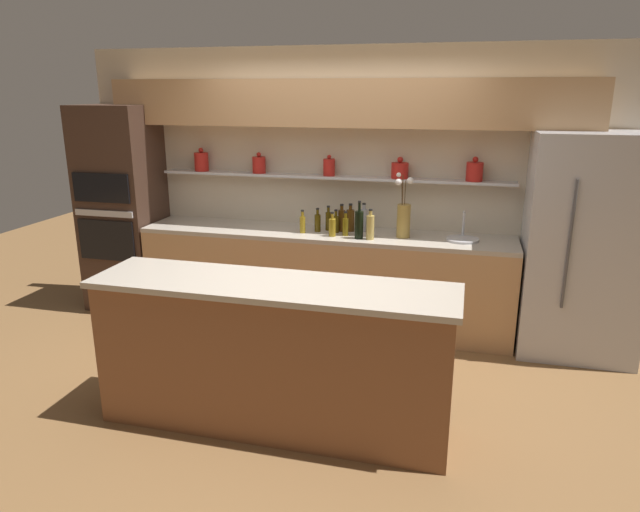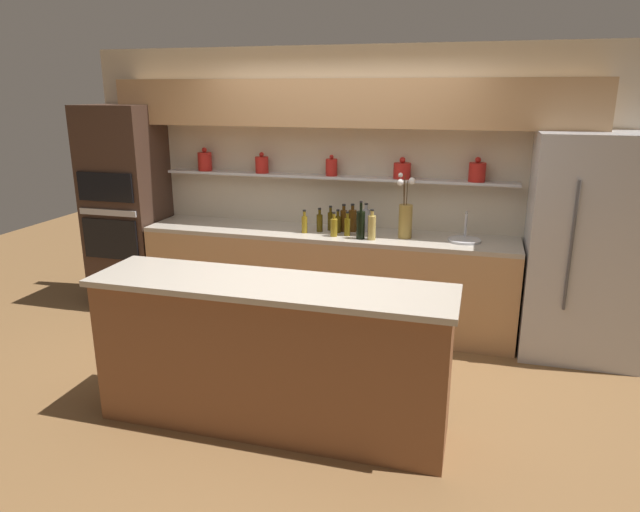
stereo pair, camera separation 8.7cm
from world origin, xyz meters
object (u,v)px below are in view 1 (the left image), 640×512
Objects in this scene: flower_vase at (403,217)px; bottle_spirit_5 at (342,220)px; oven_tower at (123,209)px; bottle_oil_4 at (328,220)px; bottle_spirit_0 at (350,220)px; sink_fixture at (463,238)px; bottle_oil_8 at (346,226)px; refrigerator at (583,247)px; bottle_oil_3 at (303,224)px; bottle_spirit_6 at (370,227)px; bottle_wine_9 at (359,224)px; bottle_oil_7 at (336,224)px; bottle_spirit_10 at (364,219)px; bottle_oil_1 at (318,222)px; bottle_oil_2 at (332,227)px.

flower_vase is 0.60m from bottle_spirit_5.
oven_tower is 2.15m from bottle_oil_4.
flower_vase reaches higher than bottle_spirit_0.
sink_fixture reaches higher than bottle_oil_8.
refrigerator is 8.66× the size of bottle_oil_3.
bottle_wine_9 is (-0.10, 0.01, 0.02)m from bottle_spirit_6.
bottle_wine_9 reaches higher than bottle_oil_7.
bottle_spirit_0 is 0.96× the size of bottle_spirit_6.
flower_vase reaches higher than bottle_oil_7.
bottle_spirit_10 reaches higher than bottle_oil_3.
bottle_oil_1 is at bearing 178.98° from refrigerator.
bottle_oil_2 is at bearing -153.18° from bottle_oil_8.
bottle_spirit_6 reaches higher than bottle_oil_3.
sink_fixture is 1.32× the size of bottle_oil_7.
bottle_oil_2 is at bearing -10.34° from bottle_oil_3.
bottle_oil_2 is at bearing -117.50° from bottle_spirit_0.
refrigerator is at bearing 3.53° from bottle_wine_9.
bottle_oil_4 is 0.34m from bottle_spirit_10.
bottle_oil_7 is at bearing 0.30° from oven_tower.
oven_tower reaches higher than flower_vase.
bottle_wine_9 is at bearing -7.57° from bottle_oil_3.
refrigerator is 7.00× the size of bottle_spirit_10.
bottle_oil_3 is 0.58m from bottle_spirit_10.
bottle_oil_4 is at bearing 172.44° from flower_vase.
refrigerator reaches higher than bottle_oil_8.
bottle_oil_8 is (-0.52, -0.07, -0.10)m from flower_vase.
bottle_oil_8 is (-1.04, -0.09, 0.07)m from sink_fixture.
bottle_oil_7 is at bearing -39.56° from bottle_oil_4.
flower_vase is 0.52m from bottle_spirit_0.
bottle_oil_4 is 0.90× the size of bottle_spirit_5.
oven_tower is at bearing -177.08° from bottle_spirit_10.
sink_fixture reaches higher than bottle_oil_2.
oven_tower is at bearing 176.50° from bottle_wine_9.
bottle_spirit_0 reaches higher than bottle_spirit_5.
bottle_oil_4 is 1.05× the size of bottle_oil_8.
bottle_spirit_0 is 0.15m from bottle_oil_7.
bottle_spirit_5 is (0.13, -0.01, 0.01)m from bottle_oil_4.
refrigerator is at bearing -4.94° from bottle_spirit_10.
oven_tower is 9.18× the size of bottle_oil_2.
bottle_oil_2 is at bearing -3.42° from oven_tower.
bottle_spirit_0 is at bearing 87.11° from bottle_oil_8.
bottle_oil_7 is at bearing -179.97° from sink_fixture.
bottle_oil_1 is 0.17m from bottle_oil_7.
bottle_oil_3 is (-2.43, -0.04, 0.06)m from refrigerator.
bottle_spirit_6 reaches higher than bottle_oil_7.
flower_vase reaches higher than bottle_oil_2.
bottle_spirit_0 reaches higher than bottle_oil_2.
refrigerator is at bearing -2.98° from bottle_spirit_5.
bottle_wine_9 is (0.13, -0.25, 0.02)m from bottle_spirit_0.
bottle_wine_9 reaches higher than sink_fixture.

